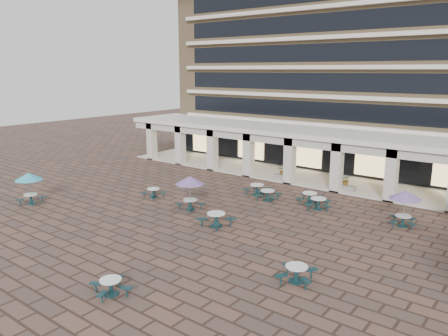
% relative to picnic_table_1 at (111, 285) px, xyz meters
% --- Properties ---
extents(ground, '(120.00, 120.00, 0.00)m').
position_rel_picnic_table_1_xyz_m(ground, '(-1.20, 8.96, -0.43)').
color(ground, brown).
rests_on(ground, ground).
extents(apartment_building, '(40.00, 15.50, 25.20)m').
position_rel_picnic_table_1_xyz_m(apartment_building, '(-1.20, 34.42, 12.17)').
color(apartment_building, '#A2845C').
rests_on(apartment_building, ground).
extents(retail_arcade, '(42.00, 6.60, 4.40)m').
position_rel_picnic_table_1_xyz_m(retail_arcade, '(-1.20, 23.76, 2.57)').
color(retail_arcade, white).
rests_on(retail_arcade, ground).
extents(picnic_table_1, '(1.94, 1.94, 0.71)m').
position_rel_picnic_table_1_xyz_m(picnic_table_1, '(0.00, 0.00, 0.00)').
color(picnic_table_1, '#13353B').
rests_on(picnic_table_1, ground).
extents(picnic_table_3, '(2.02, 2.02, 0.78)m').
position_rel_picnic_table_1_xyz_m(picnic_table_3, '(5.77, 5.93, 0.04)').
color(picnic_table_3, '#13353B').
rests_on(picnic_table_3, ground).
extents(picnic_table_4, '(1.98, 1.98, 2.29)m').
position_rel_picnic_table_1_xyz_m(picnic_table_4, '(-15.20, 4.78, 1.52)').
color(picnic_table_4, '#13353B').
rests_on(picnic_table_4, ground).
extents(picnic_table_5, '(2.04, 2.04, 0.86)m').
position_rel_picnic_table_1_xyz_m(picnic_table_5, '(-1.66, 9.33, 0.09)').
color(picnic_table_5, '#13353B').
rests_on(picnic_table_5, ground).
extents(picnic_table_6, '(2.05, 2.05, 2.37)m').
position_rel_picnic_table_1_xyz_m(picnic_table_6, '(-5.16, 10.82, 1.59)').
color(picnic_table_6, '#13353B').
rests_on(picnic_table_6, ground).
extents(picnic_table_8, '(1.66, 1.66, 0.70)m').
position_rel_picnic_table_1_xyz_m(picnic_table_8, '(-9.35, 11.30, -0.01)').
color(picnic_table_8, '#13353B').
rests_on(picnic_table_8, ground).
extents(picnic_table_9, '(2.02, 2.02, 0.79)m').
position_rel_picnic_table_1_xyz_m(picnic_table_9, '(0.70, 17.24, 0.05)').
color(picnic_table_9, '#13353B').
rests_on(picnic_table_9, ground).
extents(picnic_table_10, '(1.98, 1.98, 0.79)m').
position_rel_picnic_table_1_xyz_m(picnic_table_10, '(-2.07, 15.93, 0.04)').
color(picnic_table_10, '#13353B').
rests_on(picnic_table_10, ground).
extents(picnic_table_11, '(1.98, 1.98, 2.29)m').
position_rel_picnic_table_1_xyz_m(picnic_table_11, '(7.49, 16.40, 1.52)').
color(picnic_table_11, '#13353B').
rests_on(picnic_table_11, ground).
extents(picnic_table_12, '(1.85, 1.85, 0.80)m').
position_rel_picnic_table_1_xyz_m(picnic_table_12, '(-3.58, 16.79, 0.05)').
color(picnic_table_12, '#13353B').
rests_on(picnic_table_12, ground).
extents(picnic_table_13, '(2.20, 2.20, 0.80)m').
position_rel_picnic_table_1_xyz_m(picnic_table_13, '(1.83, 16.31, 0.05)').
color(picnic_table_13, '#13353B').
rests_on(picnic_table_13, ground).
extents(planter_left, '(1.50, 0.70, 1.33)m').
position_rel_picnic_table_1_xyz_m(planter_left, '(-4.24, 21.86, 0.13)').
color(planter_left, gray).
rests_on(planter_left, ground).
extents(planter_right, '(1.50, 0.77, 1.34)m').
position_rel_picnic_table_1_xyz_m(planter_right, '(1.53, 21.86, 0.15)').
color(planter_right, gray).
rests_on(planter_right, ground).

